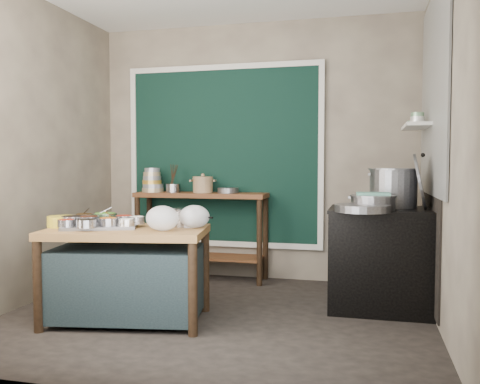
% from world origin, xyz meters
% --- Properties ---
extents(floor, '(3.50, 3.00, 0.02)m').
position_xyz_m(floor, '(0.00, 0.00, -0.01)').
color(floor, '#2E2823').
rests_on(floor, ground).
extents(back_wall, '(3.50, 0.02, 2.80)m').
position_xyz_m(back_wall, '(0.00, 1.51, 1.40)').
color(back_wall, gray).
rests_on(back_wall, floor).
extents(left_wall, '(0.02, 3.00, 2.80)m').
position_xyz_m(left_wall, '(-1.76, 0.00, 1.40)').
color(left_wall, gray).
rests_on(left_wall, floor).
extents(right_wall, '(0.02, 3.00, 2.80)m').
position_xyz_m(right_wall, '(1.76, 0.00, 1.40)').
color(right_wall, gray).
rests_on(right_wall, floor).
extents(curtain_panel, '(2.10, 0.02, 1.90)m').
position_xyz_m(curtain_panel, '(-0.35, 1.47, 1.35)').
color(curtain_panel, black).
rests_on(curtain_panel, back_wall).
extents(curtain_frame, '(2.22, 0.03, 2.02)m').
position_xyz_m(curtain_frame, '(-0.35, 1.46, 1.35)').
color(curtain_frame, beige).
rests_on(curtain_frame, back_wall).
extents(tile_panel, '(0.02, 1.70, 1.70)m').
position_xyz_m(tile_panel, '(1.74, 0.55, 1.85)').
color(tile_panel, '#B2B2AA').
rests_on(tile_panel, right_wall).
extents(soot_patch, '(0.01, 1.30, 1.30)m').
position_xyz_m(soot_patch, '(1.74, 0.65, 0.70)').
color(soot_patch, black).
rests_on(soot_patch, right_wall).
extents(wall_shelf, '(0.22, 0.70, 0.03)m').
position_xyz_m(wall_shelf, '(1.63, 0.85, 1.60)').
color(wall_shelf, beige).
rests_on(wall_shelf, right_wall).
extents(prep_table, '(1.35, 0.92, 0.75)m').
position_xyz_m(prep_table, '(-0.65, -0.30, 0.38)').
color(prep_table, olive).
rests_on(prep_table, floor).
extents(back_counter, '(1.45, 0.40, 0.95)m').
position_xyz_m(back_counter, '(-0.55, 1.28, 0.47)').
color(back_counter, brown).
rests_on(back_counter, floor).
extents(stove_block, '(0.90, 0.68, 0.85)m').
position_xyz_m(stove_block, '(1.35, 0.55, 0.42)').
color(stove_block, black).
rests_on(stove_block, floor).
extents(stove_top, '(0.92, 0.69, 0.03)m').
position_xyz_m(stove_top, '(1.35, 0.55, 0.86)').
color(stove_top, black).
rests_on(stove_top, stove_block).
extents(condiment_tray, '(0.68, 0.59, 0.03)m').
position_xyz_m(condiment_tray, '(-0.87, -0.31, 0.76)').
color(condiment_tray, gray).
rests_on(condiment_tray, prep_table).
extents(condiment_bowls, '(0.64, 0.54, 0.08)m').
position_xyz_m(condiment_bowls, '(-0.90, -0.30, 0.81)').
color(condiment_bowls, gray).
rests_on(condiment_bowls, condiment_tray).
extents(yellow_basin, '(0.29, 0.29, 0.09)m').
position_xyz_m(yellow_basin, '(-1.20, -0.35, 0.79)').
color(yellow_basin, gold).
rests_on(yellow_basin, prep_table).
extents(saucepan, '(0.35, 0.35, 0.15)m').
position_xyz_m(saucepan, '(-0.22, -0.06, 0.82)').
color(saucepan, gray).
rests_on(saucepan, prep_table).
extents(plastic_bag_a, '(0.31, 0.29, 0.19)m').
position_xyz_m(plastic_bag_a, '(-0.31, -0.38, 0.85)').
color(plastic_bag_a, white).
rests_on(plastic_bag_a, prep_table).
extents(plastic_bag_b, '(0.31, 0.29, 0.18)m').
position_xyz_m(plastic_bag_b, '(-0.13, -0.15, 0.84)').
color(plastic_bag_b, white).
rests_on(plastic_bag_b, prep_table).
extents(bowl_stack, '(0.24, 0.24, 0.27)m').
position_xyz_m(bowl_stack, '(-1.12, 1.27, 1.07)').
color(bowl_stack, tan).
rests_on(bowl_stack, back_counter).
extents(utensil_cup, '(0.18, 0.18, 0.09)m').
position_xyz_m(utensil_cup, '(-0.86, 1.24, 1.00)').
color(utensil_cup, gray).
rests_on(utensil_cup, back_counter).
extents(ceramic_crock, '(0.28, 0.28, 0.16)m').
position_xyz_m(ceramic_crock, '(-0.52, 1.26, 1.03)').
color(ceramic_crock, '#967951').
rests_on(ceramic_crock, back_counter).
extents(wide_bowl, '(0.30, 0.30, 0.06)m').
position_xyz_m(wide_bowl, '(-0.24, 1.28, 0.98)').
color(wide_bowl, gray).
rests_on(wide_bowl, back_counter).
extents(stock_pot, '(0.58, 0.58, 0.34)m').
position_xyz_m(stock_pot, '(1.43, 0.69, 1.05)').
color(stock_pot, gray).
rests_on(stock_pot, stove_top).
extents(pot_lid, '(0.17, 0.49, 0.47)m').
position_xyz_m(pot_lid, '(1.64, 0.53, 1.11)').
color(pot_lid, gray).
rests_on(pot_lid, stove_top).
extents(steamer, '(0.48, 0.48, 0.12)m').
position_xyz_m(steamer, '(1.26, 0.36, 0.94)').
color(steamer, gray).
rests_on(steamer, stove_top).
extents(green_cloth, '(0.28, 0.22, 0.02)m').
position_xyz_m(green_cloth, '(1.26, 0.36, 1.02)').
color(green_cloth, '#4E8B76').
rests_on(green_cloth, steamer).
extents(shallow_pan, '(0.58, 0.58, 0.06)m').
position_xyz_m(shallow_pan, '(1.17, 0.17, 0.91)').
color(shallow_pan, gray).
rests_on(shallow_pan, stove_top).
extents(shelf_bowl_stack, '(0.13, 0.13, 0.11)m').
position_xyz_m(shelf_bowl_stack, '(1.63, 0.82, 1.66)').
color(shelf_bowl_stack, silver).
rests_on(shelf_bowl_stack, wall_shelf).
extents(shelf_bowl_green, '(0.14, 0.14, 0.05)m').
position_xyz_m(shelf_bowl_green, '(1.63, 1.03, 1.64)').
color(shelf_bowl_green, gray).
rests_on(shelf_bowl_green, wall_shelf).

